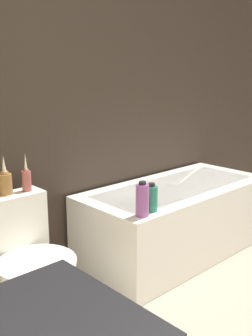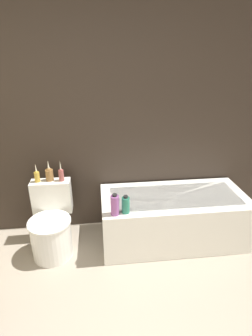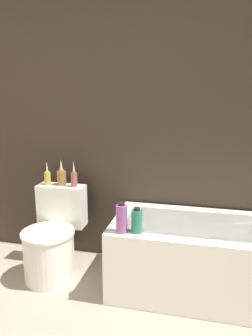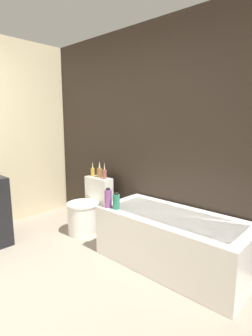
# 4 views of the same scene
# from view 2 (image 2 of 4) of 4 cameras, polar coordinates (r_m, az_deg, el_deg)

# --- Properties ---
(wall_back_tiled) EXTENTS (6.40, 0.06, 2.60)m
(wall_back_tiled) POSITION_cam_2_polar(r_m,az_deg,el_deg) (2.82, -6.23, 10.72)
(wall_back_tiled) COLOR #332821
(wall_back_tiled) RESTS_ON ground_plane
(bathtub) EXTENTS (1.54, 0.71, 0.54)m
(bathtub) POSITION_cam_2_polar(r_m,az_deg,el_deg) (2.98, 10.10, -10.44)
(bathtub) COLOR white
(bathtub) RESTS_ON ground
(toilet) EXTENTS (0.42, 0.58, 0.71)m
(toilet) POSITION_cam_2_polar(r_m,az_deg,el_deg) (2.86, -15.88, -12.19)
(toilet) COLOR white
(toilet) RESTS_ON ground
(vase_gold) EXTENTS (0.05, 0.05, 0.20)m
(vase_gold) POSITION_cam_2_polar(r_m,az_deg,el_deg) (2.83, -18.83, -1.59)
(vase_gold) COLOR gold
(vase_gold) RESTS_ON toilet
(vase_silver) EXTENTS (0.08, 0.08, 0.22)m
(vase_silver) POSITION_cam_2_polar(r_m,az_deg,el_deg) (2.81, -16.35, -1.17)
(vase_silver) COLOR olive
(vase_silver) RESTS_ON toilet
(vase_bronze) EXTENTS (0.05, 0.05, 0.22)m
(vase_bronze) POSITION_cam_2_polar(r_m,az_deg,el_deg) (2.78, -13.93, -1.29)
(vase_bronze) COLOR #994C47
(vase_bronze) RESTS_ON toilet
(shampoo_bottle_tall) EXTENTS (0.08, 0.08, 0.22)m
(shampoo_bottle_tall) POSITION_cam_2_polar(r_m,az_deg,el_deg) (2.44, -2.45, -8.07)
(shampoo_bottle_tall) COLOR #8C4C8C
(shampoo_bottle_tall) RESTS_ON bathtub
(shampoo_bottle_short) EXTENTS (0.08, 0.08, 0.18)m
(shampoo_bottle_short) POSITION_cam_2_polar(r_m,az_deg,el_deg) (2.48, -0.07, -8.03)
(shampoo_bottle_short) COLOR #267259
(shampoo_bottle_short) RESTS_ON bathtub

